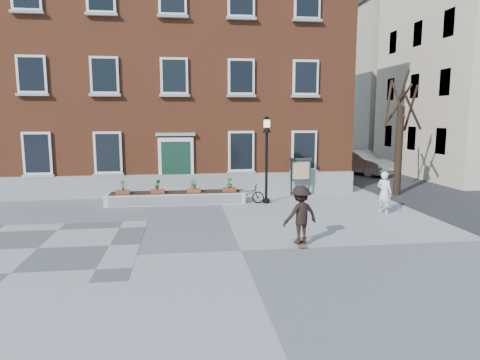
{
  "coord_description": "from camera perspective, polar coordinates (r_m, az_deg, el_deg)",
  "views": [
    {
      "loc": [
        -1.6,
        -12.03,
        3.93
      ],
      "look_at": [
        0.5,
        4.0,
        1.5
      ],
      "focal_mm": 32.0,
      "sensor_mm": 36.0,
      "label": 1
    }
  ],
  "objects": [
    {
      "name": "bystander",
      "position": [
        18.14,
        18.68,
        -1.62
      ],
      "size": [
        0.7,
        0.76,
        1.74
      ],
      "primitive_type": "imported",
      "rotation": [
        0.0,
        0.0,
        2.15
      ],
      "color": "white",
      "rests_on": "ground"
    },
    {
      "name": "brick_building",
      "position": [
        26.12,
        -8.56,
        13.66
      ],
      "size": [
        18.4,
        10.85,
        12.6
      ],
      "color": "brown",
      "rests_on": "ground"
    },
    {
      "name": "skateboarder",
      "position": [
        13.13,
        8.07,
        -4.6
      ],
      "size": [
        1.3,
        0.99,
        1.86
      ],
      "color": "brown",
      "rests_on": "ground"
    },
    {
      "name": "bicycle",
      "position": [
        19.45,
        0.89,
        -1.84
      ],
      "size": [
        1.7,
        1.02,
        0.85
      ],
      "primitive_type": "imported",
      "rotation": [
        0.0,
        0.0,
        1.27
      ],
      "color": "black",
      "rests_on": "ground"
    },
    {
      "name": "planter_assembly",
      "position": [
        19.55,
        -8.48,
        -2.23
      ],
      "size": [
        6.2,
        1.12,
        1.15
      ],
      "color": "silver",
      "rests_on": "ground"
    },
    {
      "name": "ground",
      "position": [
        12.76,
        0.11,
        -9.39
      ],
      "size": [
        100.0,
        100.0,
        0.0
      ],
      "primitive_type": "plane",
      "color": "#98999B",
      "rests_on": "ground"
    },
    {
      "name": "side_street",
      "position": [
        37.49,
        24.7,
        12.51
      ],
      "size": [
        15.2,
        36.0,
        14.5
      ],
      "color": "#333335",
      "rests_on": "ground"
    },
    {
      "name": "lamp_post",
      "position": [
        19.18,
        3.57,
        4.37
      ],
      "size": [
        0.4,
        0.4,
        3.93
      ],
      "color": "black",
      "rests_on": "ground"
    },
    {
      "name": "parked_car",
      "position": [
        30.27,
        15.84,
        2.28
      ],
      "size": [
        3.46,
        5.1,
        1.59
      ],
      "primitive_type": "imported",
      "rotation": [
        0.0,
        0.0,
        0.41
      ],
      "color": "#B6B9BB",
      "rests_on": "ground"
    },
    {
      "name": "checker_patch",
      "position": [
        14.3,
        -25.33,
        -8.23
      ],
      "size": [
        6.0,
        6.0,
        0.01
      ],
      "primitive_type": "cube",
      "color": "#555457",
      "rests_on": "ground"
    },
    {
      "name": "notice_board",
      "position": [
        21.39,
        8.07,
        1.3
      ],
      "size": [
        1.1,
        0.16,
        1.87
      ],
      "color": "#1A3527",
      "rests_on": "ground"
    },
    {
      "name": "bare_tree",
      "position": [
        22.7,
        20.49,
        5.13
      ],
      "size": [
        1.83,
        1.83,
        6.16
      ],
      "color": "black",
      "rests_on": "ground"
    }
  ]
}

